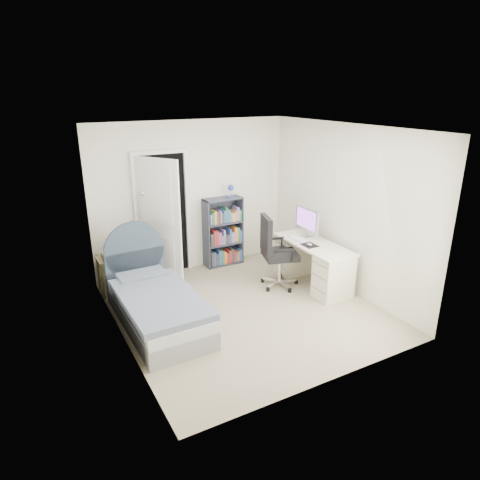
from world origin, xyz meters
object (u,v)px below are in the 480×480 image
desk (312,262)px  bed (156,304)px  floor_lamp (144,245)px  bookcase (223,235)px  nightstand (112,266)px  office_chair (274,248)px

desk → bed: bearing=178.9°
floor_lamp → bookcase: (1.42, -0.03, -0.06)m
nightstand → desk: size_ratio=0.45×
bookcase → office_chair: size_ratio=1.24×
floor_lamp → desk: (2.26, -1.45, -0.22)m
floor_lamp → office_chair: bearing=-35.8°
bed → nightstand: (-0.28, 1.19, 0.16)m
office_chair → bed: bearing=-174.8°
nightstand → floor_lamp: bearing=20.9°
bed → bookcase: 2.20m
floor_lamp → office_chair: size_ratio=1.28×
bed → bookcase: bookcase is taller
bed → floor_lamp: size_ratio=1.30×
bed → office_chair: size_ratio=1.67×
floor_lamp → bookcase: floor_lamp is taller
bookcase → desk: size_ratio=1.00×
bookcase → desk: 1.66m
office_chair → floor_lamp: bearing=144.2°
nightstand → office_chair: bearing=-24.1°
nightstand → office_chair: office_chair is taller
bookcase → nightstand: bearing=-174.6°
floor_lamp → desk: 2.70m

